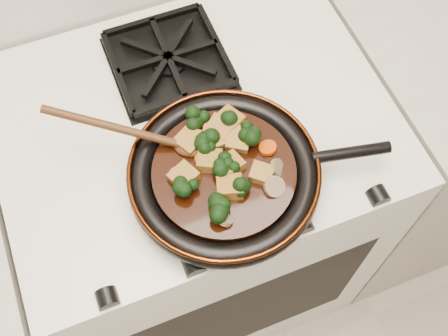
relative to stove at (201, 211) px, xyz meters
name	(u,v)px	position (x,y,z in m)	size (l,w,h in m)	color
stove	(201,211)	(0.00, 0.00, 0.00)	(0.76, 0.60, 0.90)	silver
burner_grate_front	(219,175)	(0.00, -0.14, 0.46)	(0.23, 0.23, 0.03)	black
burner_grate_back	(168,60)	(0.00, 0.14, 0.46)	(0.23, 0.23, 0.03)	black
skillet	(225,175)	(0.00, -0.16, 0.49)	(0.46, 0.34, 0.05)	black
braising_sauce	(224,174)	(0.00, -0.16, 0.50)	(0.25, 0.25, 0.02)	black
tofu_cube_0	(223,137)	(0.02, -0.10, 0.52)	(0.04, 0.04, 0.02)	brown
tofu_cube_1	(235,135)	(0.05, -0.10, 0.52)	(0.04, 0.03, 0.02)	brown
tofu_cube_2	(220,129)	(0.03, -0.08, 0.52)	(0.04, 0.04, 0.02)	brown
tofu_cube_3	(209,161)	(-0.02, -0.13, 0.52)	(0.04, 0.04, 0.02)	brown
tofu_cube_4	(238,141)	(0.05, -0.12, 0.52)	(0.04, 0.04, 0.02)	brown
tofu_cube_5	(184,177)	(-0.07, -0.15, 0.52)	(0.04, 0.04, 0.02)	brown
tofu_cube_6	(230,165)	(0.02, -0.15, 0.52)	(0.04, 0.04, 0.02)	brown
tofu_cube_7	(190,141)	(-0.03, -0.09, 0.52)	(0.04, 0.04, 0.02)	brown
tofu_cube_8	(261,174)	(0.06, -0.19, 0.52)	(0.04, 0.03, 0.02)	brown
tofu_cube_9	(199,141)	(-0.02, -0.09, 0.52)	(0.04, 0.04, 0.02)	brown
tofu_cube_10	(229,121)	(0.05, -0.07, 0.52)	(0.04, 0.04, 0.02)	brown
tofu_cube_11	(230,187)	(0.00, -0.19, 0.52)	(0.04, 0.04, 0.02)	brown
broccoli_floret_0	(226,166)	(0.01, -0.16, 0.52)	(0.06, 0.06, 0.05)	black
broccoli_floret_1	(198,120)	(0.00, -0.05, 0.52)	(0.06, 0.06, 0.06)	black
broccoli_floret_2	(243,185)	(0.02, -0.20, 0.52)	(0.06, 0.06, 0.05)	black
broccoli_floret_3	(187,184)	(-0.07, -0.17, 0.52)	(0.06, 0.06, 0.06)	black
broccoli_floret_4	(224,121)	(0.04, -0.07, 0.52)	(0.06, 0.06, 0.05)	black
broccoli_floret_5	(250,134)	(0.07, -0.11, 0.52)	(0.06, 0.06, 0.06)	black
broccoli_floret_6	(223,208)	(-0.03, -0.23, 0.52)	(0.06, 0.06, 0.05)	black
broccoli_floret_7	(206,144)	(-0.01, -0.10, 0.52)	(0.06, 0.06, 0.05)	black
broccoli_floret_8	(198,138)	(-0.02, -0.09, 0.52)	(0.05, 0.05, 0.05)	black
carrot_coin_0	(268,148)	(0.09, -0.15, 0.51)	(0.03, 0.03, 0.01)	#B83A05
carrot_coin_1	(225,124)	(0.04, -0.07, 0.51)	(0.03, 0.03, 0.01)	#B83A05
carrot_coin_2	(177,174)	(-0.08, -0.14, 0.51)	(0.03, 0.03, 0.01)	#B83A05
carrot_coin_3	(236,123)	(0.06, -0.08, 0.51)	(0.03, 0.03, 0.01)	#B83A05
carrot_coin_4	(212,129)	(0.01, -0.07, 0.51)	(0.03, 0.03, 0.01)	#B83A05
carrot_coin_5	(203,160)	(-0.02, -0.13, 0.51)	(0.03, 0.03, 0.01)	#B83A05
mushroom_slice_0	(248,129)	(0.07, -0.10, 0.52)	(0.03, 0.03, 0.01)	#796146
mushroom_slice_1	(274,187)	(0.07, -0.22, 0.52)	(0.04, 0.04, 0.01)	#796146
mushroom_slice_2	(277,167)	(0.09, -0.19, 0.52)	(0.03, 0.03, 0.01)	#796146
mushroom_slice_3	(224,218)	(-0.03, -0.24, 0.52)	(0.03, 0.03, 0.01)	#796146
wooden_spoon	(147,136)	(-0.10, -0.06, 0.53)	(0.15, 0.10, 0.26)	#40220D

